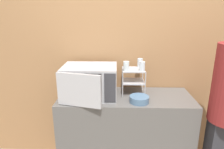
{
  "coord_description": "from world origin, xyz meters",
  "views": [
    {
      "loc": [
        -0.1,
        -1.74,
        1.79
      ],
      "look_at": [
        -0.15,
        0.31,
        1.17
      ],
      "focal_mm": 32.0,
      "sensor_mm": 36.0,
      "label": 1
    }
  ],
  "objects_px": {
    "glass_back_right": "(140,63)",
    "bowl": "(139,99)",
    "dish_rack": "(133,76)",
    "microwave": "(90,82)",
    "glass_front_left": "(126,66)",
    "glass_front_right": "(142,66)"
  },
  "relations": [
    {
      "from": "dish_rack",
      "to": "glass_front_left",
      "type": "distance_m",
      "value": 0.17
    },
    {
      "from": "microwave",
      "to": "glass_back_right",
      "type": "bearing_deg",
      "value": 18.67
    },
    {
      "from": "microwave",
      "to": "bowl",
      "type": "bearing_deg",
      "value": -14.93
    },
    {
      "from": "dish_rack",
      "to": "glass_front_left",
      "type": "relative_size",
      "value": 2.78
    },
    {
      "from": "glass_front_right",
      "to": "bowl",
      "type": "distance_m",
      "value": 0.35
    },
    {
      "from": "glass_front_left",
      "to": "glass_back_right",
      "type": "bearing_deg",
      "value": 43.32
    },
    {
      "from": "dish_rack",
      "to": "bowl",
      "type": "xyz_separation_m",
      "value": [
        0.05,
        -0.25,
        -0.17
      ]
    },
    {
      "from": "glass_front_left",
      "to": "glass_front_right",
      "type": "relative_size",
      "value": 1.0
    },
    {
      "from": "microwave",
      "to": "glass_front_left",
      "type": "xyz_separation_m",
      "value": [
        0.39,
        0.03,
        0.16
      ]
    },
    {
      "from": "glass_back_right",
      "to": "glass_front_right",
      "type": "bearing_deg",
      "value": -88.41
    },
    {
      "from": "glass_front_right",
      "to": "bowl",
      "type": "xyz_separation_m",
      "value": [
        -0.04,
        -0.17,
        -0.3
      ]
    },
    {
      "from": "dish_rack",
      "to": "bowl",
      "type": "height_order",
      "value": "dish_rack"
    },
    {
      "from": "dish_rack",
      "to": "glass_front_right",
      "type": "xyz_separation_m",
      "value": [
        0.08,
        -0.08,
        0.13
      ]
    },
    {
      "from": "dish_rack",
      "to": "glass_front_right",
      "type": "height_order",
      "value": "glass_front_right"
    },
    {
      "from": "glass_front_right",
      "to": "microwave",
      "type": "bearing_deg",
      "value": -176.54
    },
    {
      "from": "microwave",
      "to": "glass_front_left",
      "type": "bearing_deg",
      "value": 5.12
    },
    {
      "from": "dish_rack",
      "to": "glass_front_left",
      "type": "height_order",
      "value": "glass_front_left"
    },
    {
      "from": "microwave",
      "to": "bowl",
      "type": "height_order",
      "value": "microwave"
    },
    {
      "from": "glass_back_right",
      "to": "glass_front_right",
      "type": "xyz_separation_m",
      "value": [
        0.0,
        -0.15,
        0.0
      ]
    },
    {
      "from": "glass_back_right",
      "to": "glass_front_left",
      "type": "bearing_deg",
      "value": -136.68
    },
    {
      "from": "glass_back_right",
      "to": "bowl",
      "type": "xyz_separation_m",
      "value": [
        -0.03,
        -0.32,
        -0.3
      ]
    },
    {
      "from": "bowl",
      "to": "glass_back_right",
      "type": "bearing_deg",
      "value": 84.43
    }
  ]
}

